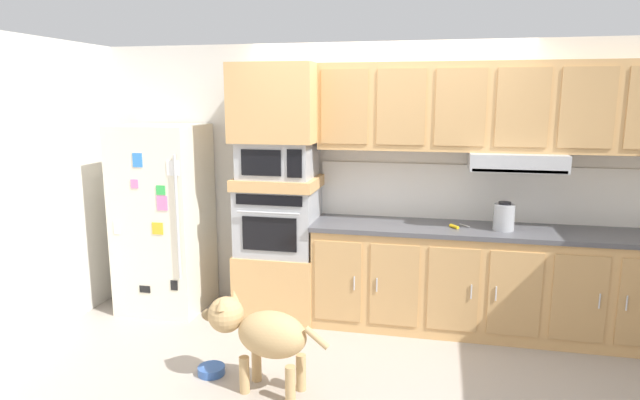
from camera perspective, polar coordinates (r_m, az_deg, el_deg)
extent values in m
plane|color=#9E9389|center=(4.42, 5.16, -16.35)|extent=(9.60, 9.60, 0.00)
cube|color=silver|center=(5.09, 6.97, 2.12)|extent=(6.20, 0.12, 2.50)
cube|color=silver|center=(5.14, -27.26, 1.08)|extent=(0.12, 7.10, 2.50)
cube|color=silver|center=(5.35, -16.13, -1.84)|extent=(0.76, 0.70, 1.76)
cylinder|color=silver|center=(4.86, -14.82, -1.82)|extent=(0.02, 0.02, 1.10)
cube|color=pink|center=(4.92, -16.31, -0.32)|extent=(0.10, 0.01, 0.13)
cube|color=black|center=(5.23, -17.99, -8.95)|extent=(0.10, 0.01, 0.07)
cube|color=green|center=(4.90, -16.46, 1.00)|extent=(0.08, 0.01, 0.08)
cube|color=black|center=(5.08, -15.14, -8.68)|extent=(0.07, 0.01, 0.09)
cube|color=pink|center=(5.02, -18.99, 1.62)|extent=(0.07, 0.01, 0.08)
cube|color=gold|center=(4.99, -16.76, -2.90)|extent=(0.10, 0.01, 0.11)
cube|color=white|center=(5.20, -20.65, -2.72)|extent=(0.06, 0.01, 0.12)
cube|color=white|center=(4.81, -15.27, 3.27)|extent=(0.11, 0.01, 0.13)
cube|color=#337FDB|center=(4.97, -18.71, 4.00)|extent=(0.09, 0.01, 0.12)
cube|color=tan|center=(5.15, -4.26, -8.63)|extent=(0.74, 0.62, 0.60)
cube|color=#A8AAAF|center=(4.99, -4.36, -2.12)|extent=(0.70, 0.58, 0.60)
cube|color=black|center=(4.73, -5.37, -3.61)|extent=(0.49, 0.01, 0.30)
cube|color=black|center=(4.66, -5.44, -0.03)|extent=(0.60, 0.01, 0.09)
cylinder|color=#A8AAAF|center=(4.66, -5.50, -1.35)|extent=(0.56, 0.02, 0.02)
cube|color=tan|center=(4.92, -4.42, 1.86)|extent=(0.74, 0.62, 0.10)
cube|color=#A8AAAF|center=(4.89, -4.45, 4.29)|extent=(0.64, 0.53, 0.32)
cube|color=black|center=(4.65, -6.25, 3.93)|extent=(0.35, 0.01, 0.22)
cube|color=black|center=(4.57, -2.72, 3.85)|extent=(0.13, 0.01, 0.24)
cube|color=tan|center=(4.86, -4.54, 10.16)|extent=(0.74, 0.62, 0.68)
cube|color=tan|center=(4.93, 16.58, -8.26)|extent=(2.88, 0.60, 0.88)
cube|color=tan|center=(4.68, 1.89, -8.58)|extent=(0.40, 0.01, 0.70)
cylinder|color=#BCBCC1|center=(4.65, 3.62, -8.75)|extent=(0.01, 0.01, 0.12)
cube|color=tan|center=(4.63, 7.82, -8.93)|extent=(0.40, 0.01, 0.70)
cylinder|color=#BCBCC1|center=(4.63, 6.01, -8.89)|extent=(0.01, 0.01, 0.12)
cube|color=tan|center=(4.62, 13.85, -9.18)|extent=(0.40, 0.01, 0.70)
cylinder|color=#BCBCC1|center=(4.61, 15.67, -9.30)|extent=(0.01, 0.01, 0.12)
cube|color=tan|center=(4.66, 19.84, -9.33)|extent=(0.40, 0.01, 0.70)
cylinder|color=#BCBCC1|center=(4.63, 18.07, -9.36)|extent=(0.01, 0.01, 0.12)
cube|color=tan|center=(4.75, 25.66, -9.39)|extent=(0.40, 0.01, 0.70)
cylinder|color=#BCBCC1|center=(4.78, 27.40, -9.45)|extent=(0.01, 0.01, 0.12)
cylinder|color=#BCBCC1|center=(4.83, 29.63, -9.43)|extent=(0.01, 0.01, 0.12)
cube|color=#4C4C51|center=(4.80, 16.87, -3.06)|extent=(2.92, 0.64, 0.04)
cube|color=silver|center=(5.03, 16.79, 0.70)|extent=(2.92, 0.02, 0.50)
cube|color=tan|center=(4.80, 17.43, 9.34)|extent=(2.88, 0.34, 0.74)
cube|color=#A8AAAF|center=(4.79, 19.94, 3.90)|extent=(0.76, 0.48, 0.14)
cube|color=black|center=(4.58, 20.25, 2.89)|extent=(0.72, 0.04, 0.02)
cube|color=tan|center=(4.68, 2.59, 9.79)|extent=(0.40, 0.01, 0.63)
cube|color=tan|center=(4.62, 8.56, 9.67)|extent=(0.40, 0.01, 0.63)
cube|color=tan|center=(4.61, 14.60, 9.44)|extent=(0.40, 0.01, 0.63)
cube|color=tan|center=(4.66, 20.60, 9.12)|extent=(0.40, 0.01, 0.63)
cube|color=tan|center=(4.75, 26.40, 8.71)|extent=(0.40, 0.01, 0.63)
cylinder|color=yellow|center=(4.72, 13.97, -2.73)|extent=(0.08, 0.10, 0.03)
cylinder|color=silver|center=(4.79, 15.00, -2.59)|extent=(0.08, 0.10, 0.01)
cylinder|color=#A8AAAF|center=(4.74, 18.83, -1.74)|extent=(0.17, 0.17, 0.22)
cylinder|color=black|center=(4.72, 18.91, -0.31)|extent=(0.10, 0.10, 0.02)
ellipsoid|color=tan|center=(3.81, -5.07, -13.94)|extent=(0.54, 0.40, 0.32)
sphere|color=tan|center=(3.94, -9.88, -11.82)|extent=(0.25, 0.25, 0.25)
ellipsoid|color=olive|center=(4.01, -11.46, -11.81)|extent=(0.16, 0.12, 0.09)
cone|color=tan|center=(3.82, -10.43, -10.76)|extent=(0.07, 0.07, 0.08)
cone|color=tan|center=(3.96, -9.07, -9.93)|extent=(0.07, 0.07, 0.08)
cylinder|color=tan|center=(3.67, -0.35, -14.34)|extent=(0.19, 0.07, 0.15)
cylinder|color=tan|center=(3.94, -7.98, -17.79)|extent=(0.07, 0.07, 0.26)
cylinder|color=tan|center=(4.08, -6.71, -16.74)|extent=(0.07, 0.07, 0.26)
cylinder|color=tan|center=(3.80, -3.15, -18.87)|extent=(0.07, 0.07, 0.26)
cylinder|color=tan|center=(3.94, -2.02, -17.72)|extent=(0.07, 0.07, 0.26)
cylinder|color=#3359A5|center=(4.25, -11.38, -17.19)|extent=(0.20, 0.20, 0.06)
cylinder|color=brown|center=(4.25, -11.38, -17.08)|extent=(0.15, 0.15, 0.03)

